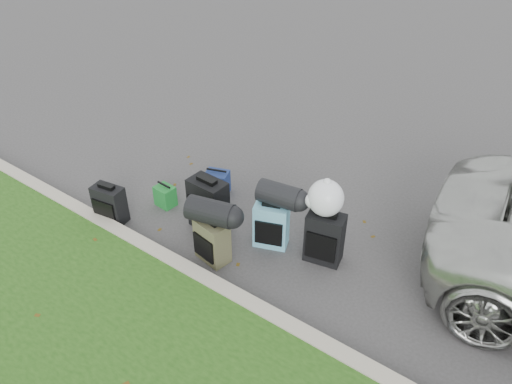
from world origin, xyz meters
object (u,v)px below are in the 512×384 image
Objects in this scene: tote_green at (165,196)px; suitcase_large_black_right at (325,238)px; suitcase_small_black at (110,204)px; tote_navy at (217,183)px; suitcase_large_black_left at (208,204)px; suitcase_teal at (271,225)px; suitcase_olive at (212,241)px.

suitcase_large_black_right is at bearing 11.97° from tote_green.
suitcase_small_black is 1.50× the size of tote_navy.
suitcase_teal is at bearing 14.63° from suitcase_large_black_left.
tote_navy is (-0.84, 1.09, -0.10)m from suitcase_olive.
suitcase_small_black is at bearing -171.93° from suitcase_large_black_right.
tote_green is at bearing 175.54° from suitcase_large_black_right.
tote_green is (-1.23, 0.45, -0.13)m from suitcase_olive.
suitcase_olive reaches higher than tote_green.
tote_green is at bearing 53.86° from suitcase_small_black.
suitcase_large_black_left is at bearing 179.68° from suitcase_large_black_right.
suitcase_olive is at bearing -43.24° from suitcase_large_black_left.
suitcase_small_black is at bearing -177.65° from suitcase_teal.
suitcase_large_black_left reaches higher than suitcase_large_black_right.
suitcase_small_black is 0.79× the size of suitcase_large_black_right.
tote_navy is (0.73, 1.30, -0.08)m from suitcase_small_black.
tote_green is 0.85× the size of tote_navy.
suitcase_olive is 0.85× the size of suitcase_large_black_right.
suitcase_small_black reaches higher than tote_navy.
suitcase_large_black_left is 1.19× the size of suitcase_teal.
suitcase_small_black reaches higher than tote_green.
suitcase_teal is 1.71× the size of tote_navy.
suitcase_large_black_right is at bearing 45.23° from suitcase_olive.
suitcase_teal is at bearing 10.41° from tote_green.
tote_green is 0.75m from tote_navy.
suitcase_large_black_right is (1.50, 0.32, -0.02)m from suitcase_large_black_left.
suitcase_olive is 1.31m from suitcase_large_black_right.
suitcase_small_black is 1.75× the size of tote_green.
suitcase_teal is at bearing -39.87° from tote_navy.
suitcase_large_black_right is 1.94m from tote_navy.
suitcase_large_black_left is 0.86m from suitcase_teal.
tote_navy is (-1.24, 0.46, -0.12)m from suitcase_teal.
suitcase_large_black_left is 2.03× the size of tote_navy.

